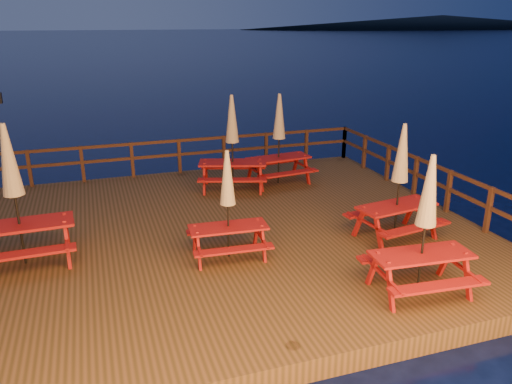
% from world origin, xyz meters
% --- Properties ---
extents(ground, '(500.00, 500.00, 0.00)m').
position_xyz_m(ground, '(0.00, 0.00, 0.00)').
color(ground, black).
rests_on(ground, ground).
extents(deck, '(12.00, 10.00, 0.40)m').
position_xyz_m(deck, '(0.00, 0.00, 0.20)').
color(deck, '#3F2E14').
rests_on(deck, ground).
extents(deck_piles, '(11.44, 9.44, 1.40)m').
position_xyz_m(deck_piles, '(0.00, 0.00, -0.30)').
color(deck_piles, '#3C2113').
rests_on(deck_piles, ground).
extents(railing, '(11.80, 9.75, 1.10)m').
position_xyz_m(railing, '(0.00, 1.78, 1.16)').
color(railing, '#3C2113').
rests_on(railing, deck).
extents(headland_right, '(230.40, 86.40, 7.00)m').
position_xyz_m(headland_right, '(185.00, 230.00, 3.50)').
color(headland_right, black).
rests_on(headland_right, ground).
extents(picnic_table_0, '(2.02, 1.73, 2.66)m').
position_xyz_m(picnic_table_0, '(2.61, 2.87, 1.78)').
color(picnic_table_0, maroon).
rests_on(picnic_table_0, deck).
extents(picnic_table_1, '(2.02, 1.75, 2.59)m').
position_xyz_m(picnic_table_1, '(3.68, -1.65, 1.75)').
color(picnic_table_1, maroon).
rests_on(picnic_table_1, deck).
extents(picnic_table_2, '(1.67, 1.41, 2.27)m').
position_xyz_m(picnic_table_2, '(-0.12, -1.41, 1.58)').
color(picnic_table_2, maroon).
rests_on(picnic_table_2, deck).
extents(picnic_table_3, '(2.28, 2.06, 2.71)m').
position_xyz_m(picnic_table_3, '(1.16, 2.75, 1.81)').
color(picnic_table_3, maroon).
rests_on(picnic_table_3, deck).
extents(picnic_table_4, '(1.90, 1.61, 2.56)m').
position_xyz_m(picnic_table_4, '(2.74, -3.85, 1.73)').
color(picnic_table_4, maroon).
rests_on(picnic_table_4, deck).
extents(picnic_table_5, '(2.06, 1.72, 2.86)m').
position_xyz_m(picnic_table_5, '(-4.09, -0.40, 1.89)').
color(picnic_table_5, maroon).
rests_on(picnic_table_5, deck).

